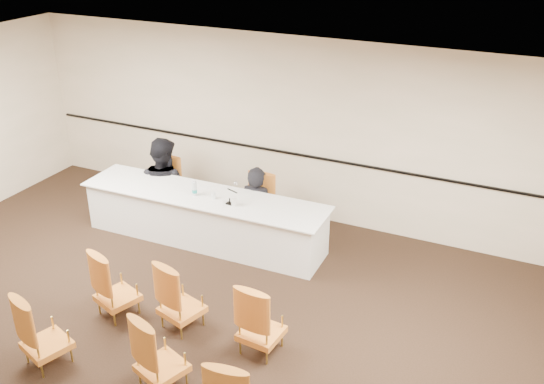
{
  "coord_description": "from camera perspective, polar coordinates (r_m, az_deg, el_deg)",
  "views": [
    {
      "loc": [
        3.48,
        -4.48,
        4.78
      ],
      "look_at": [
        0.14,
        2.6,
        1.04
      ],
      "focal_mm": 40.0,
      "sensor_mm": 36.0,
      "label": 1
    }
  ],
  "objects": [
    {
      "name": "aud_chair_front_mid",
      "position": [
        7.57,
        -8.58,
        -9.51
      ],
      "size": [
        0.62,
        0.62,
        0.95
      ],
      "primitive_type": null,
      "rotation": [
        0.0,
        0.0,
        -0.28
      ],
      "color": "orange",
      "rests_on": "ground"
    },
    {
      "name": "aud_chair_front_left",
      "position": [
        7.94,
        -14.48,
        -8.25
      ],
      "size": [
        0.64,
        0.64,
        0.95
      ],
      "primitive_type": null,
      "rotation": [
        0.0,
        0.0,
        -0.34
      ],
      "color": "orange",
      "rests_on": "ground"
    },
    {
      "name": "microphone",
      "position": [
        8.85,
        -4.03,
        -0.27
      ],
      "size": [
        0.14,
        0.23,
        0.31
      ],
      "primitive_type": null,
      "rotation": [
        0.0,
        0.0,
        -0.12
      ],
      "color": "black",
      "rests_on": "panel_table"
    },
    {
      "name": "aud_chair_front_right",
      "position": [
        7.12,
        -1.03,
        -11.71
      ],
      "size": [
        0.54,
        0.54,
        0.95
      ],
      "primitive_type": null,
      "rotation": [
        0.0,
        0.0,
        -0.08
      ],
      "color": "orange",
      "rests_on": "ground"
    },
    {
      "name": "panelist_main",
      "position": [
        9.64,
        -1.45,
        -2.09
      ],
      "size": [
        0.62,
        0.43,
        1.62
      ],
      "primitive_type": "imported",
      "rotation": [
        0.0,
        0.0,
        3.21
      ],
      "color": "black",
      "rests_on": "ground"
    },
    {
      "name": "wall_back",
      "position": [
        9.74,
        2.81,
        5.78
      ],
      "size": [
        10.0,
        0.04,
        3.0
      ],
      "primitive_type": "cube",
      "color": "beige",
      "rests_on": "ground"
    },
    {
      "name": "drinking_glass",
      "position": [
        9.09,
        -5.52,
        -0.34
      ],
      "size": [
        0.08,
        0.08,
        0.1
      ],
      "primitive_type": "cylinder",
      "rotation": [
        0.0,
        0.0,
        -0.28
      ],
      "color": "silver",
      "rests_on": "panel_table"
    },
    {
      "name": "panel_table",
      "position": [
        9.42,
        -6.39,
        -2.43
      ],
      "size": [
        3.95,
        0.99,
        0.79
      ],
      "primitive_type": null,
      "rotation": [
        0.0,
        0.0,
        0.02
      ],
      "color": "white",
      "rests_on": "ground"
    },
    {
      "name": "coffee_cup",
      "position": [
        8.85,
        -3.59,
        -0.88
      ],
      "size": [
        0.09,
        0.09,
        0.14
      ],
      "primitive_type": "cylinder",
      "rotation": [
        0.0,
        0.0,
        0.02
      ],
      "color": "silver",
      "rests_on": "panel_table"
    },
    {
      "name": "panelist_second",
      "position": [
        10.4,
        -10.1,
        0.14
      ],
      "size": [
        0.97,
        0.78,
        1.89
      ],
      "primitive_type": "imported",
      "rotation": [
        0.0,
        0.0,
        3.06
      ],
      "color": "black",
      "rests_on": "ground"
    },
    {
      "name": "water_bottle",
      "position": [
        9.19,
        -7.32,
        0.4
      ],
      "size": [
        0.09,
        0.09,
        0.25
      ],
      "primitive_type": null,
      "rotation": [
        0.0,
        0.0,
        -0.17
      ],
      "color": "teal",
      "rests_on": "panel_table"
    },
    {
      "name": "panelist_second_chair",
      "position": [
        10.36,
        -10.13,
        0.52
      ],
      "size": [
        0.51,
        0.51,
        0.95
      ],
      "primitive_type": null,
      "rotation": [
        0.0,
        0.0,
        0.02
      ],
      "color": "orange",
      "rests_on": "ground"
    },
    {
      "name": "aud_chair_back_mid",
      "position": [
        6.77,
        -10.45,
        -14.51
      ],
      "size": [
        0.64,
        0.64,
        0.95
      ],
      "primitive_type": null,
      "rotation": [
        0.0,
        0.0,
        -0.34
      ],
      "color": "orange",
      "rests_on": "ground"
    },
    {
      "name": "wall_rail",
      "position": [
        9.85,
        2.67,
        3.52
      ],
      "size": [
        9.8,
        0.04,
        0.03
      ],
      "primitive_type": "cube",
      "color": "black",
      "rests_on": "wall_back"
    },
    {
      "name": "ceiling",
      "position": [
        5.95,
        -12.06,
        7.52
      ],
      "size": [
        10.0,
        10.0,
        0.0
      ],
      "primitive_type": "plane",
      "rotation": [
        3.14,
        0.0,
        0.0
      ],
      "color": "silver",
      "rests_on": "ground"
    },
    {
      "name": "panelist_main_chair",
      "position": [
        9.57,
        -1.46,
        -1.24
      ],
      "size": [
        0.51,
        0.51,
        0.95
      ],
      "primitive_type": null,
      "rotation": [
        0.0,
        0.0,
        0.02
      ],
      "color": "orange",
      "rests_on": "ground"
    },
    {
      "name": "aud_chair_back_left",
      "position": [
        7.41,
        -20.67,
        -11.96
      ],
      "size": [
        0.63,
        0.63,
        0.95
      ],
      "primitive_type": null,
      "rotation": [
        0.0,
        0.0,
        -0.32
      ],
      "color": "orange",
      "rests_on": "ground"
    },
    {
      "name": "papers",
      "position": [
        8.92,
        -3.69,
        -1.12
      ],
      "size": [
        0.37,
        0.34,
        0.0
      ],
      "primitive_type": "cube",
      "rotation": [
        0.0,
        0.0,
        0.55
      ],
      "color": "silver",
      "rests_on": "panel_table"
    },
    {
      "name": "floor",
      "position": [
        7.42,
        -9.91,
        -15.07
      ],
      "size": [
        10.0,
        10.0,
        0.0
      ],
      "primitive_type": "plane",
      "color": "black",
      "rests_on": "ground"
    }
  ]
}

